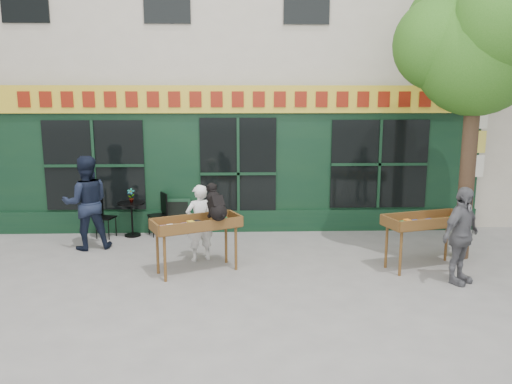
% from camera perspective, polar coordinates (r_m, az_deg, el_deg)
% --- Properties ---
extents(ground, '(80.00, 80.00, 0.00)m').
position_cam_1_polar(ground, '(9.32, -1.98, -8.30)').
color(ground, slate).
rests_on(ground, ground).
extents(building, '(14.00, 7.26, 10.00)m').
position_cam_1_polar(building, '(14.90, -2.14, 18.23)').
color(building, beige).
rests_on(building, ground).
extents(street_tree, '(3.05, 2.90, 5.60)m').
position_cam_1_polar(street_tree, '(10.19, 24.13, 15.86)').
color(street_tree, '#382619').
rests_on(street_tree, ground).
extents(book_cart_center, '(1.62, 1.19, 0.99)m').
position_cam_1_polar(book_cart_center, '(8.78, -6.81, -3.96)').
color(book_cart_center, brown).
rests_on(book_cart_center, ground).
extents(dog, '(0.56, 0.69, 0.60)m').
position_cam_1_polar(dog, '(8.61, -4.58, -1.03)').
color(dog, black).
rests_on(dog, book_cart_center).
extents(woman, '(0.63, 0.54, 1.45)m').
position_cam_1_polar(woman, '(9.44, -6.47, -3.51)').
color(woman, white).
rests_on(woman, ground).
extents(book_cart_right, '(1.61, 1.01, 0.99)m').
position_cam_1_polar(book_cart_right, '(9.42, 18.85, -3.46)').
color(book_cart_right, brown).
rests_on(book_cart_right, ground).
extents(man_right, '(1.00, 0.88, 1.63)m').
position_cam_1_polar(man_right, '(8.87, 22.37, -4.64)').
color(man_right, '#58595D').
rests_on(man_right, ground).
extents(bistro_table, '(0.60, 0.60, 0.76)m').
position_cam_1_polar(bistro_table, '(11.37, -14.02, -2.25)').
color(bistro_table, black).
rests_on(bistro_table, ground).
extents(bistro_chair_left, '(0.45, 0.45, 0.95)m').
position_cam_1_polar(bistro_chair_left, '(11.44, -17.22, -2.26)').
color(bistro_chair_left, black).
rests_on(bistro_chair_left, ground).
extents(bistro_chair_right, '(0.49, 0.49, 0.95)m').
position_cam_1_polar(bistro_chair_right, '(11.34, -10.82, -2.08)').
color(bistro_chair_right, black).
rests_on(bistro_chair_right, ground).
extents(potted_plant, '(0.17, 0.12, 0.31)m').
position_cam_1_polar(potted_plant, '(11.29, -14.11, -0.38)').
color(potted_plant, gray).
rests_on(potted_plant, bistro_table).
extents(man_left, '(1.11, 0.97, 1.91)m').
position_cam_1_polar(man_left, '(10.61, -18.82, -1.18)').
color(man_left, black).
rests_on(man_left, ground).
extents(chalkboard, '(0.56, 0.20, 0.79)m').
position_cam_1_polar(chalkboard, '(11.39, -8.93, -2.77)').
color(chalkboard, black).
rests_on(chalkboard, ground).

